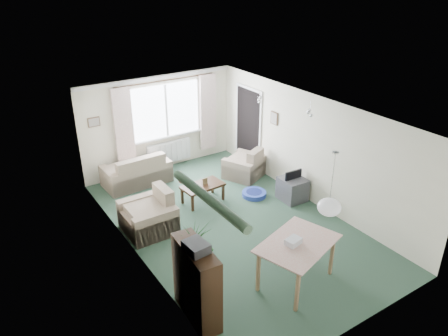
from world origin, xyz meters
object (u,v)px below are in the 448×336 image
sofa (136,169)px  bookshelf (197,283)px  armchair_left (148,212)px  coffee_table (203,193)px  tv_cube (292,189)px  pet_bed (254,194)px  armchair_corner (244,162)px  dining_table (296,263)px  houseplant (196,263)px

sofa → bookshelf: (-0.95, -4.53, 0.23)m
armchair_left → coffee_table: 1.56m
sofa → bookshelf: 4.64m
coffee_table → tv_cube: tv_cube is taller
sofa → armchair_left: 2.11m
pet_bed → armchair_corner: bearing=67.5°
coffee_table → pet_bed: size_ratio=1.68×
dining_table → coffee_table: bearing=88.3°
armchair_corner → bookshelf: bearing=21.3°
armchair_left → houseplant: (-0.15, -2.17, 0.23)m
bookshelf → tv_cube: size_ratio=2.17×
dining_table → pet_bed: 2.99m
sofa → armchair_left: bearing=70.7°
armchair_left → bookshelf: bookshelf is taller
houseplant → tv_cube: 3.72m
coffee_table → houseplant: houseplant is taller
armchair_corner → armchair_left: armchair_left is taller
armchair_corner → armchair_left: size_ratio=0.88×
tv_cube → armchair_left: bearing=171.5°
dining_table → pet_bed: bearing=66.4°
bookshelf → dining_table: bearing=-3.2°
sofa → armchair_left: size_ratio=1.60×
houseplant → pet_bed: houseplant is taller
sofa → dining_table: size_ratio=1.26×
armchair_left → pet_bed: bearing=89.4°
coffee_table → armchair_corner: bearing=19.3°
houseplant → sofa: bearing=79.7°
sofa → coffee_table: sofa is taller
sofa → tv_cube: (2.59, -2.63, -0.13)m
tv_cube → bookshelf: bearing=-149.5°
bookshelf → dining_table: size_ratio=1.00×
coffee_table → bookshelf: size_ratio=0.75×
armchair_corner → houseplant: size_ratio=0.64×
armchair_left → bookshelf: 2.54m
sofa → armchair_corner: sofa is taller
armchair_corner → bookshelf: 4.78m
armchair_corner → dining_table: bearing=41.9°
armchair_left → tv_cube: (3.20, -0.60, -0.18)m
armchair_corner → houseplant: houseplant is taller
sofa → coffee_table: 1.85m
tv_cube → pet_bed: (-0.62, 0.58, -0.20)m
coffee_table → bookshelf: 3.46m
bookshelf → dining_table: (1.73, -0.24, -0.23)m
coffee_table → dining_table: bearing=-91.7°
sofa → dining_table: bearing=96.9°
armchair_corner → coffee_table: bearing=-5.4°
coffee_table → bookshelf: bearing=-122.1°
sofa → coffee_table: bearing=115.9°
armchair_left → dining_table: 3.08m
houseplant → armchair_left: bearing=86.0°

